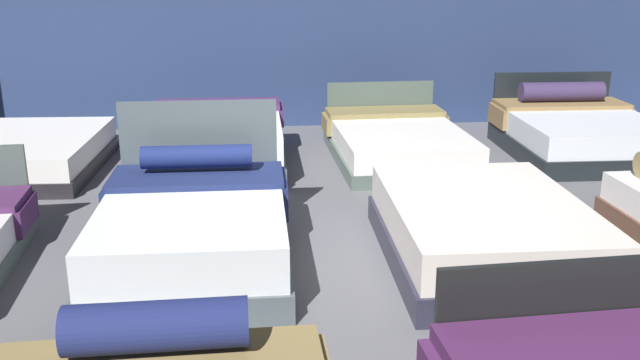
# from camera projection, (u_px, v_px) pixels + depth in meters

# --- Properties ---
(ground_plane) EXTENTS (18.00, 18.00, 0.02)m
(ground_plane) POSITION_uv_depth(u_px,v_px,m) (341.00, 264.00, 5.50)
(ground_plane) COLOR #5B5B60
(showroom_back_wall) EXTENTS (18.00, 0.06, 3.50)m
(showroom_back_wall) POSITION_uv_depth(u_px,v_px,m) (299.00, 1.00, 9.63)
(showroom_back_wall) COLOR navy
(showroom_back_wall) RESTS_ON ground_plane
(bed_5) EXTENTS (1.48, 1.95, 1.13)m
(bed_5) POSITION_uv_depth(u_px,v_px,m) (194.00, 230.00, 5.38)
(bed_5) COLOR #4B575B
(bed_5) RESTS_ON ground_plane
(bed_6) EXTENTS (1.53, 2.11, 0.51)m
(bed_6) POSITION_uv_depth(u_px,v_px,m) (484.00, 231.00, 5.47)
(bed_6) COLOR #282636
(bed_6) RESTS_ON ground_plane
(bed_8) EXTENTS (1.75, 2.15, 0.40)m
(bed_8) POSITION_uv_depth(u_px,v_px,m) (24.00, 154.00, 7.87)
(bed_8) COLOR black
(bed_8) RESTS_ON ground_plane
(bed_9) EXTENTS (1.62, 2.03, 0.61)m
(bed_9) POSITION_uv_depth(u_px,v_px,m) (216.00, 141.00, 8.08)
(bed_9) COLOR #4A5056
(bed_9) RESTS_ON ground_plane
(bed_10) EXTENTS (1.61, 2.23, 0.77)m
(bed_10) POSITION_uv_depth(u_px,v_px,m) (397.00, 142.00, 8.34)
(bed_10) COLOR #4B5A52
(bed_10) RESTS_ON ground_plane
(bed_11) EXTENTS (1.71, 2.05, 0.87)m
(bed_11) POSITION_uv_depth(u_px,v_px,m) (578.00, 133.00, 8.52)
(bed_11) COLOR black
(bed_11) RESTS_ON ground_plane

